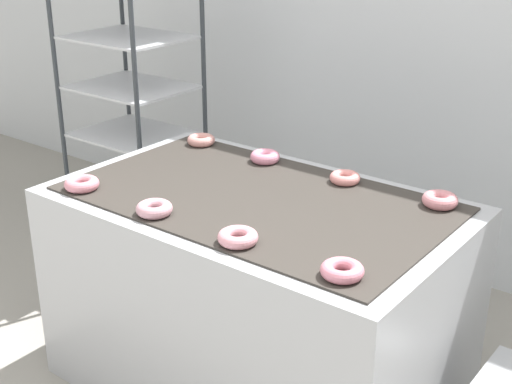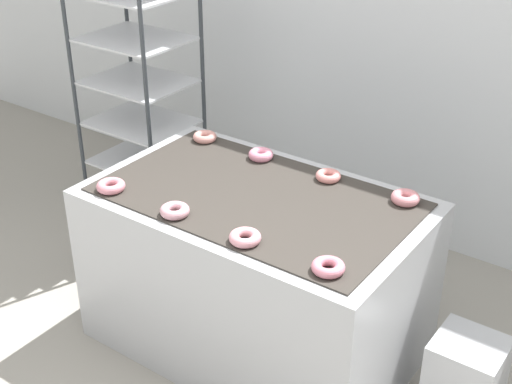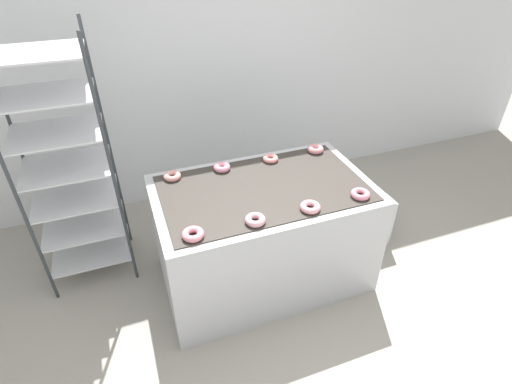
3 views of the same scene
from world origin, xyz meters
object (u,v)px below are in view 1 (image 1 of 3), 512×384
object	(u,v)px
donut_far_midleft	(265,157)
donut_far_midright	(345,178)
baking_rack_cart	(131,87)
fryer_machine	(256,296)
donut_near_midright	(238,237)
donut_far_right	(440,200)
donut_near_midleft	(154,209)
donut_near_right	(342,270)
donut_far_left	(201,140)
donut_near_left	(82,184)

from	to	relation	value
donut_far_midleft	donut_far_midright	xyz separation A→B (m)	(0.39, 0.00, -0.00)
baking_rack_cart	donut_far_midleft	xyz separation A→B (m)	(1.05, -0.24, -0.09)
fryer_machine	donut_near_midright	world-z (taller)	donut_near_midright
donut_far_right	donut_near_midleft	bearing A→B (deg)	-138.36
donut_near_midleft	donut_far_midright	xyz separation A→B (m)	(0.37, 0.67, -0.00)
donut_far_midright	donut_far_right	bearing A→B (deg)	1.23
donut_near_right	donut_far_left	size ratio (longest dim) A/B	1.04
donut_near_right	donut_far_right	size ratio (longest dim) A/B	1.01
donut_far_left	donut_far_right	world-z (taller)	donut_far_right
donut_far_left	donut_far_right	distance (m)	1.15
fryer_machine	donut_far_midright	world-z (taller)	donut_far_midright
donut_near_left	donut_near_midleft	bearing A→B (deg)	-0.02
fryer_machine	donut_far_left	world-z (taller)	donut_far_left
donut_near_right	donut_near_midright	bearing A→B (deg)	-177.91
baking_rack_cart	donut_near_midleft	bearing A→B (deg)	-40.26
fryer_machine	donut_near_midright	xyz separation A→B (m)	(0.19, -0.34, 0.45)
donut_near_midleft	donut_far_midright	world-z (taller)	donut_near_midleft
fryer_machine	donut_far_right	xyz separation A→B (m)	(0.58, 0.34, 0.45)
donut_near_left	donut_far_midleft	bearing A→B (deg)	60.96
donut_far_left	donut_far_midright	distance (m)	0.76
donut_near_left	baking_rack_cart	bearing A→B (deg)	126.96
donut_far_midright	fryer_machine	bearing A→B (deg)	-119.39
donut_near_right	donut_far_midright	bearing A→B (deg)	120.25
baking_rack_cart	donut_far_midleft	size ratio (longest dim) A/B	15.09
donut_far_left	donut_far_midright	bearing A→B (deg)	-0.66
donut_near_midleft	baking_rack_cart	bearing A→B (deg)	139.74
donut_near_right	donut_far_left	world-z (taller)	same
donut_near_midright	donut_far_left	bearing A→B (deg)	138.20
donut_near_right	donut_far_left	distance (m)	1.32
donut_near_left	donut_near_midright	size ratio (longest dim) A/B	1.00
donut_near_midleft	donut_near_right	size ratio (longest dim) A/B	0.99
donut_near_midleft	donut_far_left	world-z (taller)	donut_near_midleft
donut_near_right	donut_far_midleft	xyz separation A→B (m)	(-0.77, 0.66, 0.00)
donut_near_left	donut_near_right	xyz separation A→B (m)	(1.14, 0.01, -0.00)
donut_far_right	fryer_machine	bearing A→B (deg)	-149.65
fryer_machine	donut_near_left	bearing A→B (deg)	-149.33
fryer_machine	donut_near_right	bearing A→B (deg)	-29.92
donut_far_midleft	donut_far_right	world-z (taller)	donut_far_right
fryer_machine	donut_far_midright	size ratio (longest dim) A/B	12.73
baking_rack_cart	donut_near_midright	distance (m)	1.71
donut_far_left	fryer_machine	bearing A→B (deg)	-30.60
donut_near_right	donut_far_midleft	bearing A→B (deg)	139.66
donut_near_midright	donut_far_midleft	bearing A→B (deg)	120.33
baking_rack_cart	donut_near_left	size ratio (longest dim) A/B	14.29
donut_far_midleft	donut_far_midright	bearing A→B (deg)	0.08
baking_rack_cart	donut_far_left	bearing A→B (deg)	-18.28
donut_near_midleft	donut_far_midleft	distance (m)	0.67
donut_near_midright	donut_far_right	distance (m)	0.78
fryer_machine	donut_near_midright	bearing A→B (deg)	-61.14
donut_far_left	donut_far_midright	world-z (taller)	donut_far_left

